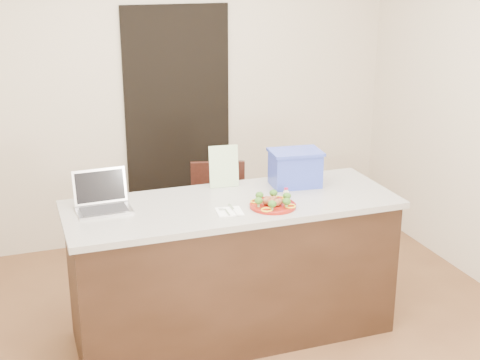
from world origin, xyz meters
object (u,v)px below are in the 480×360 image
object	(u,v)px
yogurt_bottle	(286,195)
chair	(222,216)
blue_box	(295,168)
napkin	(229,212)
laptop	(102,198)
plate	(273,205)
island	(233,268)

from	to	relation	value
yogurt_bottle	chair	xyz separation A→B (m)	(-0.15, 0.84, -0.43)
blue_box	napkin	bearing A→B (deg)	-144.67
laptop	blue_box	distance (m)	1.27
plate	chair	world-z (taller)	plate
island	laptop	xyz separation A→B (m)	(-0.78, 0.15, 0.52)
napkin	island	bearing A→B (deg)	65.20
laptop	chair	xyz separation A→B (m)	(0.95, 0.61, -0.46)
chair	plate	bearing A→B (deg)	-74.14
napkin	yogurt_bottle	distance (m)	0.41
island	yogurt_bottle	xyz separation A→B (m)	(0.33, -0.08, 0.49)
napkin	blue_box	bearing A→B (deg)	29.60
blue_box	laptop	bearing A→B (deg)	-174.05
yogurt_bottle	chair	world-z (taller)	yogurt_bottle
island	plate	distance (m)	0.54
napkin	chair	world-z (taller)	napkin
island	blue_box	world-z (taller)	blue_box
napkin	blue_box	distance (m)	0.66
island	laptop	distance (m)	0.95
laptop	blue_box	size ratio (longest dim) A/B	0.93
plate	yogurt_bottle	world-z (taller)	yogurt_bottle
island	laptop	size ratio (longest dim) A/B	6.27
blue_box	chair	xyz separation A→B (m)	(-0.31, 0.61, -0.52)
laptop	island	bearing A→B (deg)	-13.39
island	yogurt_bottle	size ratio (longest dim) A/B	27.27
napkin	chair	size ratio (longest dim) A/B	0.16
island	blue_box	xyz separation A→B (m)	(0.49, 0.16, 0.58)
plate	island	bearing A→B (deg)	139.29
chair	island	bearing A→B (deg)	-88.50
plate	yogurt_bottle	distance (m)	0.16
yogurt_bottle	laptop	size ratio (longest dim) A/B	0.23
island	laptop	world-z (taller)	laptop
plate	chair	bearing A→B (deg)	91.34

